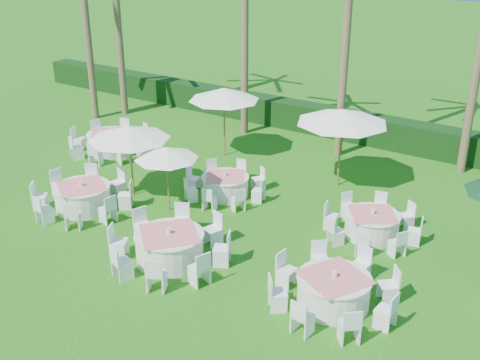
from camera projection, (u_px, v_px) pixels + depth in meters
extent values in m
plane|color=#175C0F|center=(146.00, 250.00, 17.57)|extent=(120.00, 120.00, 0.00)
cube|color=black|center=(326.00, 121.00, 26.51)|extent=(34.00, 1.00, 1.20)
cylinder|color=silver|center=(83.00, 198.00, 19.88)|extent=(1.80, 1.80, 0.78)
cylinder|color=silver|center=(81.00, 187.00, 19.71)|extent=(1.87, 1.87, 0.03)
cube|color=#EA7173|center=(81.00, 186.00, 19.70)|extent=(2.01, 2.01, 0.01)
cylinder|color=silver|center=(81.00, 184.00, 19.67)|extent=(0.12, 0.12, 0.17)
cube|color=white|center=(125.00, 195.00, 19.88)|extent=(0.61, 0.61, 0.94)
cube|color=white|center=(117.00, 183.00, 20.78)|extent=(0.51, 0.51, 0.94)
cube|color=white|center=(91.00, 178.00, 21.13)|extent=(0.61, 0.61, 0.94)
cube|color=white|center=(59.00, 183.00, 20.72)|extent=(0.51, 0.51, 0.94)
cube|color=white|center=(40.00, 196.00, 19.81)|extent=(0.61, 0.61, 0.94)
cube|color=white|center=(44.00, 209.00, 18.91)|extent=(0.51, 0.51, 0.94)
cube|color=white|center=(73.00, 215.00, 18.56)|extent=(0.61, 0.61, 0.94)
cube|color=white|center=(107.00, 209.00, 18.96)|extent=(0.51, 0.51, 0.94)
cylinder|color=silver|center=(170.00, 248.00, 16.88)|extent=(1.89, 1.89, 0.82)
cylinder|color=silver|center=(169.00, 235.00, 16.70)|extent=(1.97, 1.97, 0.03)
cube|color=#EA7173|center=(169.00, 234.00, 16.69)|extent=(2.16, 2.16, 0.01)
cylinder|color=silver|center=(169.00, 231.00, 16.66)|extent=(0.13, 0.13, 0.18)
cube|color=white|center=(222.00, 249.00, 16.67)|extent=(0.61, 0.61, 0.99)
cube|color=white|center=(213.00, 230.00, 17.67)|extent=(0.59, 0.59, 0.99)
cube|color=white|center=(181.00, 221.00, 18.18)|extent=(0.61, 0.61, 0.99)
cube|color=white|center=(144.00, 225.00, 17.91)|extent=(0.59, 0.59, 0.99)
cube|color=white|center=(119.00, 242.00, 17.02)|extent=(0.61, 0.61, 0.99)
cube|color=white|center=(122.00, 262.00, 16.02)|extent=(0.59, 0.59, 0.99)
cube|color=white|center=(156.00, 274.00, 15.50)|extent=(0.61, 0.61, 0.99)
cube|color=white|center=(199.00, 268.00, 15.77)|extent=(0.59, 0.59, 0.99)
cylinder|color=silver|center=(333.00, 292.00, 14.96)|extent=(1.80, 1.80, 0.78)
cylinder|color=silver|center=(334.00, 278.00, 14.79)|extent=(1.87, 1.87, 0.03)
cube|color=#EA7173|center=(334.00, 277.00, 14.78)|extent=(1.96, 1.96, 0.01)
cylinder|color=silver|center=(335.00, 274.00, 14.75)|extent=(0.12, 0.12, 0.17)
cube|color=white|center=(388.00, 285.00, 15.07)|extent=(0.62, 0.62, 0.94)
cube|color=white|center=(360.00, 265.00, 15.93)|extent=(0.48, 0.48, 0.94)
cube|color=white|center=(320.00, 259.00, 16.20)|extent=(0.62, 0.62, 0.94)
cube|color=white|center=(287.00, 270.00, 15.72)|extent=(0.48, 0.48, 0.94)
cube|color=white|center=(278.00, 293.00, 14.77)|extent=(0.62, 0.62, 0.94)
cube|color=white|center=(303.00, 316.00, 13.92)|extent=(0.48, 0.48, 0.94)
cube|color=white|center=(350.00, 324.00, 13.65)|extent=(0.62, 0.62, 0.94)
cube|color=white|center=(386.00, 310.00, 14.13)|extent=(0.48, 0.48, 0.94)
cylinder|color=silver|center=(110.00, 143.00, 24.57)|extent=(1.80, 1.80, 0.78)
cylinder|color=silver|center=(109.00, 134.00, 24.40)|extent=(1.88, 1.88, 0.03)
cube|color=#EA7173|center=(109.00, 133.00, 24.39)|extent=(2.06, 2.06, 0.01)
cylinder|color=silver|center=(109.00, 131.00, 24.36)|extent=(0.13, 0.13, 0.17)
cube|color=white|center=(143.00, 144.00, 24.26)|extent=(0.56, 0.56, 0.94)
cube|color=white|center=(142.00, 135.00, 25.23)|extent=(0.58, 0.58, 0.94)
cube|color=white|center=(123.00, 130.00, 25.79)|extent=(0.56, 0.56, 0.94)
cube|color=white|center=(98.00, 132.00, 25.61)|extent=(0.58, 0.58, 0.94)
cube|color=white|center=(78.00, 139.00, 24.81)|extent=(0.56, 0.56, 0.94)
cube|color=white|center=(77.00, 148.00, 23.84)|extent=(0.58, 0.58, 0.94)
cube|color=white|center=(95.00, 154.00, 23.28)|extent=(0.56, 0.56, 0.94)
cube|color=white|center=(124.00, 152.00, 23.45)|extent=(0.58, 0.58, 0.94)
cylinder|color=silver|center=(225.00, 186.00, 20.81)|extent=(1.58, 1.58, 0.69)
cylinder|color=silver|center=(225.00, 177.00, 20.67)|extent=(1.65, 1.65, 0.03)
cube|color=#EA7173|center=(225.00, 176.00, 20.66)|extent=(1.76, 1.76, 0.01)
cylinder|color=silver|center=(225.00, 174.00, 20.62)|extent=(0.11, 0.11, 0.15)
cube|color=white|center=(258.00, 190.00, 20.33)|extent=(0.44, 0.44, 0.82)
cube|color=white|center=(258.00, 179.00, 21.20)|extent=(0.54, 0.54, 0.82)
cube|color=white|center=(240.00, 171.00, 21.82)|extent=(0.44, 0.44, 0.82)
cube|color=white|center=(214.00, 171.00, 21.84)|extent=(0.54, 0.54, 0.82)
cube|color=white|center=(194.00, 179.00, 21.24)|extent=(0.44, 0.44, 0.82)
cube|color=white|center=(191.00, 190.00, 20.37)|extent=(0.54, 0.54, 0.82)
cube|color=white|center=(209.00, 199.00, 19.75)|extent=(0.44, 0.44, 0.82)
cube|color=white|center=(238.00, 199.00, 19.73)|extent=(0.54, 0.54, 0.82)
cylinder|color=silver|center=(372.00, 225.00, 18.21)|extent=(1.62, 1.62, 0.70)
cylinder|color=silver|center=(373.00, 215.00, 18.06)|extent=(1.68, 1.68, 0.03)
cube|color=#EA7173|center=(373.00, 214.00, 18.05)|extent=(1.81, 1.81, 0.01)
cylinder|color=silver|center=(373.00, 211.00, 18.01)|extent=(0.11, 0.11, 0.15)
cube|color=white|center=(415.00, 231.00, 17.75)|extent=(0.46, 0.46, 0.84)
cube|color=white|center=(406.00, 216.00, 18.63)|extent=(0.55, 0.55, 0.84)
cube|color=white|center=(379.00, 206.00, 19.25)|extent=(0.46, 0.46, 0.84)
cube|color=white|center=(349.00, 206.00, 19.24)|extent=(0.55, 0.55, 0.84)
cube|color=white|center=(331.00, 216.00, 18.61)|extent=(0.46, 0.46, 0.84)
cube|color=white|center=(336.00, 231.00, 17.73)|extent=(0.55, 0.55, 0.84)
cube|color=white|center=(364.00, 243.00, 17.11)|extent=(0.46, 0.46, 0.84)
cube|color=white|center=(397.00, 243.00, 17.12)|extent=(0.55, 0.55, 0.84)
cylinder|color=brown|center=(131.00, 163.00, 20.51)|extent=(0.06, 0.06, 2.40)
cone|color=white|center=(129.00, 133.00, 20.06)|extent=(2.78, 2.78, 0.43)
sphere|color=brown|center=(129.00, 129.00, 20.00)|extent=(0.10, 0.10, 0.10)
cylinder|color=brown|center=(168.00, 180.00, 19.49)|extent=(0.05, 0.05, 2.13)
cone|color=white|center=(166.00, 153.00, 19.10)|extent=(2.07, 2.07, 0.38)
sphere|color=brown|center=(166.00, 149.00, 19.05)|extent=(0.09, 0.09, 0.09)
cylinder|color=brown|center=(224.00, 123.00, 23.88)|extent=(0.06, 0.06, 2.69)
cone|color=white|center=(224.00, 94.00, 23.38)|extent=(2.80, 2.80, 0.48)
sphere|color=brown|center=(224.00, 90.00, 23.31)|extent=(0.11, 0.11, 0.11)
cylinder|color=brown|center=(340.00, 150.00, 21.18)|extent=(0.07, 0.07, 2.75)
cone|color=white|center=(342.00, 116.00, 20.67)|extent=(3.22, 3.22, 0.49)
sphere|color=brown|center=(343.00, 111.00, 20.60)|extent=(0.11, 0.11, 0.11)
cylinder|color=brown|center=(245.00, 39.00, 25.20)|extent=(0.32, 0.32, 8.29)
cylinder|color=brown|center=(349.00, 0.00, 22.00)|extent=(0.32, 0.32, 12.14)
cylinder|color=brown|center=(88.00, 40.00, 27.34)|extent=(0.32, 0.32, 7.39)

